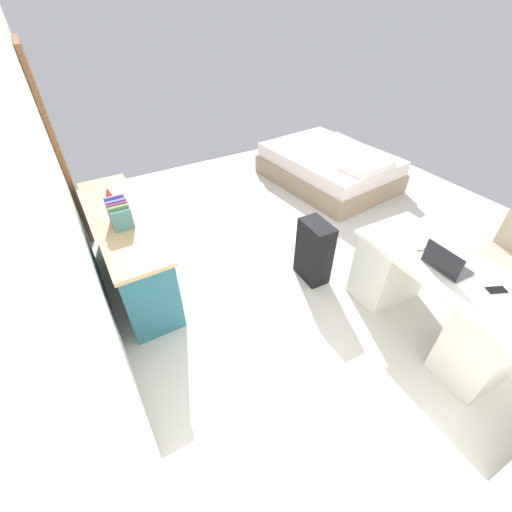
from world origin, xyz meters
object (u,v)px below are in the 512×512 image
Objects in this scene: bed at (329,167)px; computer_mouse at (420,247)px; desk at (434,297)px; office_chair at (506,264)px; credenza at (129,249)px; cell_phone_near_laptop at (496,290)px; laptop at (445,264)px; figurine_small at (108,193)px; suitcase_black at (314,251)px.

computer_mouse reaches higher than bed.
desk is 0.90m from office_chair.
credenza is at bearing 55.41° from office_chair.
computer_mouse is (0.26, 0.03, 0.37)m from desk.
desk is 10.76× the size of cell_phone_near_laptop.
laptop is 2.89× the size of figurine_small.
laptop is (0.00, 0.08, 0.40)m from desk.
office_chair reaches higher than suitcase_black.
laptop is (0.07, 0.97, 0.36)m from office_chair.
computer_mouse is 0.91× the size of figurine_small.
credenza is 1.85m from suitcase_black.
suitcase_black is 6.63× the size of computer_mouse.
desk is 0.73× the size of bed.
desk is at bearing -139.00° from figurine_small.
cell_phone_near_laptop is (-0.27, 0.85, 0.32)m from office_chair.
credenza is 2.68m from computer_mouse.
office_chair is 2.76m from bed.
bed is 2.98m from laptop.
bed is 18.31× the size of figurine_small.
cell_phone_near_laptop is at bearing -157.96° from suitcase_black.
computer_mouse is at bearing -136.06° from figurine_small.
desk is 2.90m from bed.
computer_mouse is (-0.79, -0.42, 0.42)m from suitcase_black.
bed is (0.71, -3.17, -0.14)m from credenza.
bed is at bearing -77.39° from credenza.
cell_phone_near_laptop is at bearing 107.66° from office_chair.
office_chair is at bearing 175.44° from bed.
cell_phone_near_laptop is (-0.34, -0.04, 0.36)m from desk.
desk is at bearing 157.43° from bed.
desk is at bearing -91.31° from laptop.
desk is 0.41m from laptop.
credenza is at bearing 66.71° from cell_phone_near_laptop.
laptop is at bearing 85.75° from office_chair.
cell_phone_near_laptop is (-0.34, -0.12, -0.04)m from laptop.
suitcase_black is (-0.91, -1.61, -0.05)m from credenza.
computer_mouse is (-2.41, 1.14, 0.51)m from bed.
figurine_small is (2.37, 1.98, 0.03)m from laptop.
office_chair is 8.55× the size of figurine_small.
office_chair is 1.75m from suitcase_black.
laptop is at bearing 170.98° from computer_mouse.
office_chair reaches higher than computer_mouse.
computer_mouse is at bearing 70.24° from office_chair.
bed is (2.75, -0.22, -0.18)m from office_chair.
suitcase_black is at bearing 43.82° from cell_phone_near_laptop.
figurine_small reaches higher than bed.
suitcase_black is at bearing 23.09° from desk.
laptop reaches higher than office_chair.
office_chair is at bearing -94.51° from desk.
computer_mouse is at bearing 5.98° from desk.
credenza is at bearing 52.15° from computer_mouse.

